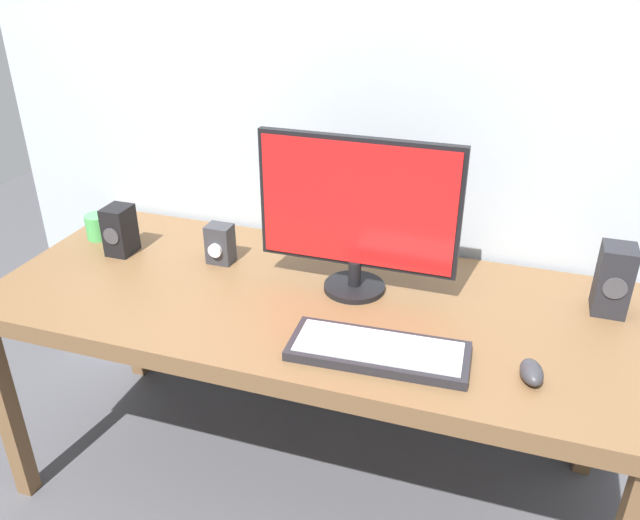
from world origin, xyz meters
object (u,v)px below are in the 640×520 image
at_px(keyboard_primary, 378,351).
at_px(speaker_left, 120,230).
at_px(mouse, 532,372).
at_px(speaker_right, 614,280).
at_px(desk, 309,314).
at_px(audio_controller, 220,244).
at_px(monitor, 357,211).
at_px(coffee_mug, 99,226).

bearing_deg(keyboard_primary, speaker_left, 162.54).
relative_size(mouse, speaker_right, 0.47).
bearing_deg(desk, speaker_left, 173.64).
xyz_separation_m(keyboard_primary, audio_controller, (-0.58, 0.32, 0.05)).
distance_m(monitor, mouse, 0.61).
distance_m(speaker_left, coffee_mug, 0.16).
relative_size(monitor, coffee_mug, 6.66).
bearing_deg(mouse, monitor, 137.06).
bearing_deg(desk, audio_controller, 160.88).
xyz_separation_m(speaker_left, coffee_mug, (-0.14, 0.07, -0.04)).
xyz_separation_m(monitor, speaker_left, (-0.76, -0.01, -0.16)).
xyz_separation_m(monitor, keyboard_primary, (0.14, -0.30, -0.23)).
bearing_deg(speaker_left, coffee_mug, 152.09).
bearing_deg(desk, coffee_mug, 169.60).
xyz_separation_m(keyboard_primary, mouse, (0.35, 0.02, 0.01)).
height_order(monitor, speaker_right, monitor).
xyz_separation_m(mouse, audio_controller, (-0.93, 0.31, 0.04)).
height_order(monitor, coffee_mug, monitor).
distance_m(desk, mouse, 0.64).
relative_size(mouse, speaker_left, 0.58).
distance_m(desk, monitor, 0.33).
bearing_deg(speaker_right, coffee_mug, -178.67).
relative_size(monitor, speaker_left, 3.59).
xyz_separation_m(desk, speaker_right, (0.79, 0.18, 0.15)).
height_order(monitor, audio_controller, monitor).
bearing_deg(keyboard_primary, mouse, 2.85).
distance_m(speaker_right, speaker_left, 1.45).
xyz_separation_m(mouse, speaker_right, (0.18, 0.38, 0.07)).
bearing_deg(desk, keyboard_primary, -40.09).
bearing_deg(coffee_mug, audio_controller, -3.89).
relative_size(monitor, audio_controller, 4.58).
bearing_deg(coffee_mug, desk, -10.40).
bearing_deg(speaker_right, monitor, -172.00).
distance_m(desk, speaker_right, 0.82).
bearing_deg(audio_controller, speaker_left, -172.91).
distance_m(keyboard_primary, mouse, 0.35).
xyz_separation_m(mouse, coffee_mug, (-1.39, 0.34, 0.02)).
relative_size(keyboard_primary, speaker_left, 2.84).
xyz_separation_m(desk, monitor, (0.11, 0.09, 0.30)).
bearing_deg(monitor, speaker_right, 8.00).
bearing_deg(mouse, desk, 148.85).
bearing_deg(mouse, speaker_right, 50.49).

